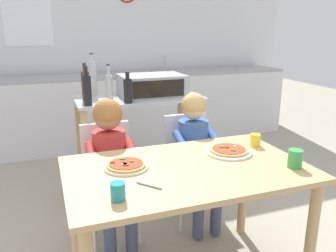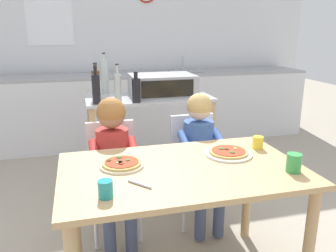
{
  "view_description": "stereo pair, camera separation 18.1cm",
  "coord_description": "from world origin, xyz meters",
  "px_view_note": "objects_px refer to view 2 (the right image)",
  "views": [
    {
      "loc": [
        -0.69,
        -1.58,
        1.46
      ],
      "look_at": [
        0.0,
        0.3,
        0.89
      ],
      "focal_mm": 36.63,
      "sensor_mm": 36.0,
      "label": 1
    },
    {
      "loc": [
        -0.51,
        -1.64,
        1.46
      ],
      "look_at": [
        0.0,
        0.3,
        0.89
      ],
      "focal_mm": 36.63,
      "sensor_mm": 36.0,
      "label": 2
    }
  ],
  "objects_px": {
    "pizza_plate_white": "(228,153)",
    "drinking_cup_green": "(294,163)",
    "dining_table": "(182,186)",
    "bottle_brown_beer": "(96,89)",
    "dining_chair_right": "(195,160)",
    "child_in_blue_striped_shirt": "(201,145)",
    "serving_spoon": "(139,184)",
    "bottle_tall_green_wine": "(105,77)",
    "bottle_slim_sauce": "(136,90)",
    "bottle_clear_vinegar": "(118,87)",
    "child_in_red_shirt": "(114,153)",
    "toaster_oven": "(162,85)",
    "kitchen_island_cart": "(149,128)",
    "bottle_squat_spirits": "(96,84)",
    "drinking_cup_teal": "(105,189)",
    "drinking_cup_yellow": "(258,142)",
    "dining_chair_left": "(113,170)",
    "pizza_plate_cream": "(122,164)"
  },
  "relations": [
    {
      "from": "pizza_plate_white",
      "to": "bottle_slim_sauce",
      "type": "bearing_deg",
      "value": 112.56
    },
    {
      "from": "child_in_red_shirt",
      "to": "drinking_cup_teal",
      "type": "height_order",
      "value": "child_in_red_shirt"
    },
    {
      "from": "dining_chair_right",
      "to": "child_in_blue_striped_shirt",
      "type": "bearing_deg",
      "value": -90.0
    },
    {
      "from": "child_in_red_shirt",
      "to": "child_in_blue_striped_shirt",
      "type": "height_order",
      "value": "child_in_red_shirt"
    },
    {
      "from": "bottle_tall_green_wine",
      "to": "child_in_blue_striped_shirt",
      "type": "height_order",
      "value": "bottle_tall_green_wine"
    },
    {
      "from": "dining_chair_right",
      "to": "drinking_cup_yellow",
      "type": "relative_size",
      "value": 10.49
    },
    {
      "from": "dining_table",
      "to": "bottle_brown_beer",
      "type": "bearing_deg",
      "value": 109.46
    },
    {
      "from": "dining_chair_left",
      "to": "child_in_red_shirt",
      "type": "relative_size",
      "value": 0.81
    },
    {
      "from": "toaster_oven",
      "to": "bottle_slim_sauce",
      "type": "distance_m",
      "value": 0.35
    },
    {
      "from": "drinking_cup_green",
      "to": "drinking_cup_yellow",
      "type": "xyz_separation_m",
      "value": [
        0.0,
        0.37,
        -0.01
      ]
    },
    {
      "from": "toaster_oven",
      "to": "serving_spoon",
      "type": "relative_size",
      "value": 3.97
    },
    {
      "from": "child_in_red_shirt",
      "to": "pizza_plate_cream",
      "type": "xyz_separation_m",
      "value": [
        -0.0,
        -0.44,
        0.09
      ]
    },
    {
      "from": "bottle_slim_sauce",
      "to": "dining_chair_right",
      "type": "height_order",
      "value": "bottle_slim_sauce"
    },
    {
      "from": "child_in_red_shirt",
      "to": "dining_chair_right",
      "type": "bearing_deg",
      "value": 14.0
    },
    {
      "from": "toaster_oven",
      "to": "dining_chair_right",
      "type": "bearing_deg",
      "value": -78.6
    },
    {
      "from": "bottle_brown_beer",
      "to": "dining_chair_left",
      "type": "height_order",
      "value": "bottle_brown_beer"
    },
    {
      "from": "bottle_tall_green_wine",
      "to": "dining_table",
      "type": "relative_size",
      "value": 0.28
    },
    {
      "from": "dining_table",
      "to": "pizza_plate_white",
      "type": "relative_size",
      "value": 4.64
    },
    {
      "from": "kitchen_island_cart",
      "to": "dining_table",
      "type": "bearing_deg",
      "value": -93.6
    },
    {
      "from": "bottle_tall_green_wine",
      "to": "dining_chair_right",
      "type": "relative_size",
      "value": 0.45
    },
    {
      "from": "kitchen_island_cart",
      "to": "bottle_clear_vinegar",
      "type": "height_order",
      "value": "bottle_clear_vinegar"
    },
    {
      "from": "toaster_oven",
      "to": "pizza_plate_white",
      "type": "height_order",
      "value": "toaster_oven"
    },
    {
      "from": "bottle_squat_spirits",
      "to": "dining_chair_right",
      "type": "xyz_separation_m",
      "value": [
        0.69,
        -0.56,
        -0.53
      ]
    },
    {
      "from": "bottle_squat_spirits",
      "to": "drinking_cup_teal",
      "type": "distance_m",
      "value": 1.52
    },
    {
      "from": "kitchen_island_cart",
      "to": "bottle_squat_spirits",
      "type": "relative_size",
      "value": 3.55
    },
    {
      "from": "child_in_blue_striped_shirt",
      "to": "drinking_cup_yellow",
      "type": "relative_size",
      "value": 12.87
    },
    {
      "from": "pizza_plate_white",
      "to": "drinking_cup_green",
      "type": "bearing_deg",
      "value": -55.2
    },
    {
      "from": "bottle_tall_green_wine",
      "to": "bottle_brown_beer",
      "type": "distance_m",
      "value": 0.44
    },
    {
      "from": "bottle_tall_green_wine",
      "to": "pizza_plate_white",
      "type": "height_order",
      "value": "bottle_tall_green_wine"
    },
    {
      "from": "serving_spoon",
      "to": "bottle_brown_beer",
      "type": "bearing_deg",
      "value": 95.39
    },
    {
      "from": "bottle_brown_beer",
      "to": "child_in_red_shirt",
      "type": "relative_size",
      "value": 0.3
    },
    {
      "from": "bottle_clear_vinegar",
      "to": "drinking_cup_green",
      "type": "distance_m",
      "value": 1.5
    },
    {
      "from": "bottle_brown_beer",
      "to": "kitchen_island_cart",
      "type": "bearing_deg",
      "value": 25.05
    },
    {
      "from": "bottle_brown_beer",
      "to": "dining_table",
      "type": "distance_m",
      "value": 1.19
    },
    {
      "from": "bottle_clear_vinegar",
      "to": "pizza_plate_white",
      "type": "relative_size",
      "value": 1.11
    },
    {
      "from": "bottle_tall_green_wine",
      "to": "bottle_squat_spirits",
      "type": "xyz_separation_m",
      "value": [
        -0.09,
        -0.23,
        -0.03
      ]
    },
    {
      "from": "drinking_cup_green",
      "to": "drinking_cup_yellow",
      "type": "bearing_deg",
      "value": 89.8
    },
    {
      "from": "bottle_slim_sauce",
      "to": "pizza_plate_white",
      "type": "xyz_separation_m",
      "value": [
        0.39,
        -0.93,
        -0.24
      ]
    },
    {
      "from": "bottle_brown_beer",
      "to": "bottle_slim_sauce",
      "type": "distance_m",
      "value": 0.31
    },
    {
      "from": "kitchen_island_cart",
      "to": "child_in_blue_striped_shirt",
      "type": "height_order",
      "value": "child_in_blue_striped_shirt"
    },
    {
      "from": "kitchen_island_cart",
      "to": "serving_spoon",
      "type": "height_order",
      "value": "kitchen_island_cart"
    },
    {
      "from": "bottle_clear_vinegar",
      "to": "drinking_cup_yellow",
      "type": "height_order",
      "value": "bottle_clear_vinegar"
    },
    {
      "from": "drinking_cup_yellow",
      "to": "bottle_slim_sauce",
      "type": "bearing_deg",
      "value": 124.8
    },
    {
      "from": "bottle_squat_spirits",
      "to": "dining_table",
      "type": "relative_size",
      "value": 0.24
    },
    {
      "from": "toaster_oven",
      "to": "pizza_plate_cream",
      "type": "relative_size",
      "value": 2.31
    },
    {
      "from": "toaster_oven",
      "to": "dining_table",
      "type": "xyz_separation_m",
      "value": [
        -0.21,
        -1.28,
        -0.35
      ]
    },
    {
      "from": "toaster_oven",
      "to": "pizza_plate_white",
      "type": "relative_size",
      "value": 1.98
    },
    {
      "from": "pizza_plate_cream",
      "to": "pizza_plate_white",
      "type": "distance_m",
      "value": 0.64
    },
    {
      "from": "drinking_cup_green",
      "to": "serving_spoon",
      "type": "distance_m",
      "value": 0.81
    },
    {
      "from": "dining_table",
      "to": "dining_chair_left",
      "type": "height_order",
      "value": "dining_chair_left"
    }
  ]
}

